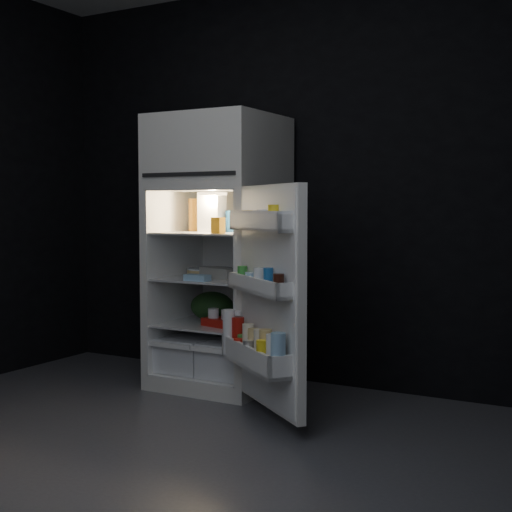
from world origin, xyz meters
The scene contains 17 objects.
floor centered at (0.00, 0.00, 0.00)m, with size 4.00×3.40×0.00m, color #505055.
wall_back centered at (0.00, 1.70, 1.35)m, with size 4.00×0.00×2.70m, color black.
refrigerator centered at (-0.47, 1.32, 0.96)m, with size 0.76×0.71×1.78m.
fridge_door centered at (0.20, 0.71, 0.68)m, with size 0.68×0.59×1.22m.
milk_jug centered at (-0.52, 1.30, 1.15)m, with size 0.15×0.15×0.24m, color white.
mayo_jar centered at (-0.39, 1.36, 1.10)m, with size 0.11×0.11×0.14m, color #1B5494.
jam_jar centered at (-0.21, 1.28, 1.09)m, with size 0.10×0.10×0.13m, color black.
amber_bottle centered at (-0.69, 1.35, 1.14)m, with size 0.09×0.09×0.22m, color orange.
small_carton centered at (-0.32, 1.05, 1.08)m, with size 0.07×0.05×0.10m, color #BE8116.
egg_carton centered at (-0.43, 1.23, 0.76)m, with size 0.28×0.10×0.07m, color gray.
pie centered at (-0.60, 1.39, 0.75)m, with size 0.30×0.30×0.04m, color tan.
flat_package centered at (-0.47, 1.04, 0.75)m, with size 0.16×0.08×0.04m, color #88B4D3.
wrapped_pkg centered at (-0.30, 1.45, 0.75)m, with size 0.13×0.11×0.05m, color beige.
produce_bag centered at (-0.55, 1.33, 0.52)m, with size 0.30×0.25×0.20m, color #193815.
yogurt_tray centered at (-0.37, 1.17, 0.45)m, with size 0.25×0.13×0.05m, color #A9160E.
small_can_red centered at (-0.29, 1.41, 0.47)m, with size 0.06×0.06×0.09m, color #A9160E.
small_can_silver centered at (-0.22, 1.42, 0.47)m, with size 0.06×0.06×0.09m, color silver.
Camera 1 is at (2.03, -2.67, 1.19)m, focal length 50.00 mm.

